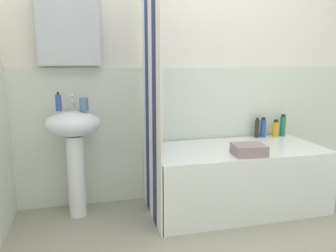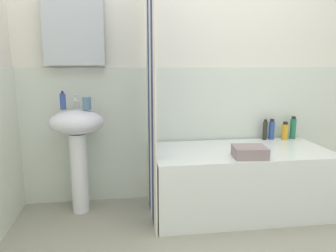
{
  "view_description": "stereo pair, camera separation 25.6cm",
  "coord_description": "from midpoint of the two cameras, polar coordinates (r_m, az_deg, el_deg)",
  "views": [
    {
      "loc": [
        -0.91,
        -1.59,
        1.25
      ],
      "look_at": [
        -0.3,
        0.85,
        0.75
      ],
      "focal_mm": 34.83,
      "sensor_mm": 36.0,
      "label": 1
    },
    {
      "loc": [
        -0.66,
        -1.64,
        1.25
      ],
      "look_at": [
        -0.3,
        0.85,
        0.75
      ],
      "focal_mm": 34.83,
      "sensor_mm": 36.0,
      "label": 2
    }
  ],
  "objects": [
    {
      "name": "towel_folded",
      "position": [
        2.58,
        16.9,
        -4.39
      ],
      "size": [
        0.26,
        0.23,
        0.08
      ],
      "primitive_type": "cube",
      "rotation": [
        0.0,
        0.0,
        -0.1
      ],
      "color": "gray",
      "rests_on": "bathtub"
    },
    {
      "name": "bathtub",
      "position": [
        2.88,
        14.85,
        -9.14
      ],
      "size": [
        1.45,
        0.71,
        0.53
      ],
      "primitive_type": "cube",
      "color": "white",
      "rests_on": "ground_plane"
    },
    {
      "name": "toothbrush_cup",
      "position": [
        2.67,
        -11.4,
        3.88
      ],
      "size": [
        0.07,
        0.07,
        0.1
      ],
      "primitive_type": "cylinder",
      "color": "#54789C",
      "rests_on": "sink"
    },
    {
      "name": "conditioner_bottle",
      "position": [
        3.19,
        18.84,
        -0.71
      ],
      "size": [
        0.04,
        0.04,
        0.19
      ],
      "color": "#2F2E25",
      "rests_on": "bathtub"
    },
    {
      "name": "sink",
      "position": [
        2.72,
        -13.01,
        -2.1
      ],
      "size": [
        0.44,
        0.34,
        0.87
      ],
      "color": "white",
      "rests_on": "ground_plane"
    },
    {
      "name": "shampoo_bottle",
      "position": [
        3.26,
        21.93,
        -0.88
      ],
      "size": [
        0.06,
        0.06,
        0.17
      ],
      "color": "gold",
      "rests_on": "bathtub"
    },
    {
      "name": "wall_back_tiled",
      "position": [
        2.97,
        6.02,
        9.02
      ],
      "size": [
        3.6,
        0.18,
        2.4
      ],
      "color": "white",
      "rests_on": "ground_plane"
    },
    {
      "name": "shower_curtain",
      "position": [
        2.52,
        -0.09,
        5.49
      ],
      "size": [
        0.01,
        0.71,
        2.0
      ],
      "color": "white",
      "rests_on": "ground_plane"
    },
    {
      "name": "body_wash_bottle",
      "position": [
        3.32,
        23.12,
        -0.37
      ],
      "size": [
        0.05,
        0.05,
        0.21
      ],
      "color": "#267559",
      "rests_on": "bathtub"
    },
    {
      "name": "lotion_bottle",
      "position": [
        3.23,
        19.88,
        -0.65
      ],
      "size": [
        0.05,
        0.05,
        0.19
      ],
      "color": "#2F52A4",
      "rests_on": "bathtub"
    },
    {
      "name": "soap_dispenser",
      "position": [
        2.73,
        -15.41,
        4.2
      ],
      "size": [
        0.05,
        0.05,
        0.15
      ],
      "color": "#354AA0",
      "rests_on": "sink"
    },
    {
      "name": "faucet",
      "position": [
        2.75,
        -13.14,
        4.25
      ],
      "size": [
        0.03,
        0.12,
        0.12
      ],
      "color": "silver",
      "rests_on": "sink"
    }
  ]
}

